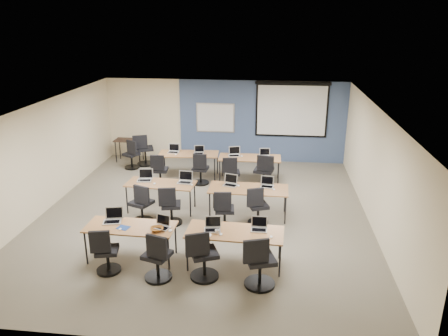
# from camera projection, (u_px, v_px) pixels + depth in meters

# --- Properties ---
(floor) EXTENTS (8.00, 9.00, 0.02)m
(floor) POSITION_uv_depth(u_px,v_px,m) (204.00, 215.00, 10.82)
(floor) COLOR #6B6354
(floor) RESTS_ON ground
(ceiling) EXTENTS (8.00, 9.00, 0.02)m
(ceiling) POSITION_uv_depth(u_px,v_px,m) (202.00, 107.00, 9.93)
(ceiling) COLOR white
(ceiling) RESTS_ON ground
(wall_back) EXTENTS (8.00, 0.04, 2.70)m
(wall_back) POSITION_uv_depth(u_px,v_px,m) (225.00, 121.00, 14.60)
(wall_back) COLOR beige
(wall_back) RESTS_ON ground
(wall_front) EXTENTS (8.00, 0.04, 2.70)m
(wall_front) POSITION_uv_depth(u_px,v_px,m) (151.00, 264.00, 6.16)
(wall_front) COLOR beige
(wall_front) RESTS_ON ground
(wall_left) EXTENTS (0.04, 9.00, 2.70)m
(wall_left) POSITION_uv_depth(u_px,v_px,m) (44.00, 157.00, 10.82)
(wall_left) COLOR beige
(wall_left) RESTS_ON ground
(wall_right) EXTENTS (0.04, 9.00, 2.70)m
(wall_right) POSITION_uv_depth(u_px,v_px,m) (376.00, 170.00, 9.94)
(wall_right) COLOR beige
(wall_right) RESTS_ON ground
(blue_accent_panel) EXTENTS (5.50, 0.04, 2.70)m
(blue_accent_panel) POSITION_uv_depth(u_px,v_px,m) (262.00, 122.00, 14.43)
(blue_accent_panel) COLOR #3D5977
(blue_accent_panel) RESTS_ON wall_back
(whiteboard) EXTENTS (1.28, 0.03, 0.98)m
(whiteboard) POSITION_uv_depth(u_px,v_px,m) (215.00, 118.00, 14.53)
(whiteboard) COLOR beige
(whiteboard) RESTS_ON wall_back
(projector_screen) EXTENTS (2.40, 0.10, 1.82)m
(projector_screen) POSITION_uv_depth(u_px,v_px,m) (292.00, 107.00, 14.09)
(projector_screen) COLOR black
(projector_screen) RESTS_ON wall_back
(training_table_front_left) EXTENTS (1.78, 0.74, 0.73)m
(training_table_front_left) POSITION_uv_depth(u_px,v_px,m) (131.00, 228.00, 8.65)
(training_table_front_left) COLOR olive
(training_table_front_left) RESTS_ON floor
(training_table_front_right) EXTENTS (1.88, 0.78, 0.73)m
(training_table_front_right) POSITION_uv_depth(u_px,v_px,m) (235.00, 233.00, 8.44)
(training_table_front_right) COLOR #8F5C2B
(training_table_front_right) RESTS_ON floor
(training_table_mid_left) EXTENTS (1.71, 0.71, 0.73)m
(training_table_mid_left) POSITION_uv_depth(u_px,v_px,m) (161.00, 185.00, 10.87)
(training_table_mid_left) COLOR #A57B45
(training_table_mid_left) RESTS_ON floor
(training_table_mid_right) EXTENTS (1.91, 0.80, 0.73)m
(training_table_mid_right) POSITION_uv_depth(u_px,v_px,m) (248.00, 190.00, 10.54)
(training_table_mid_right) COLOR #A67C43
(training_table_mid_right) RESTS_ON floor
(training_table_back_left) EXTENTS (1.80, 0.75, 0.73)m
(training_table_back_left) POSITION_uv_depth(u_px,v_px,m) (189.00, 155.00, 13.20)
(training_table_back_left) COLOR #A45B30
(training_table_back_left) RESTS_ON floor
(training_table_back_right) EXTENTS (1.82, 0.76, 0.73)m
(training_table_back_right) POSITION_uv_depth(u_px,v_px,m) (250.00, 159.00, 12.84)
(training_table_back_right) COLOR #A65D2B
(training_table_back_right) RESTS_ON floor
(laptop_0) EXTENTS (0.36, 0.30, 0.27)m
(laptop_0) POSITION_uv_depth(u_px,v_px,m) (113.00, 218.00, 8.82)
(laptop_0) COLOR #B3B3C1
(laptop_0) RESTS_ON training_table_front_left
(mouse_0) EXTENTS (0.06, 0.09, 0.03)m
(mouse_0) POSITION_uv_depth(u_px,v_px,m) (120.00, 229.00, 8.49)
(mouse_0) COLOR white
(mouse_0) RESTS_ON training_table_front_left
(task_chair_0) EXTENTS (0.47, 0.47, 0.95)m
(task_chair_0) POSITION_uv_depth(u_px,v_px,m) (106.00, 255.00, 8.26)
(task_chair_0) COLOR black
(task_chair_0) RESTS_ON floor
(laptop_1) EXTENTS (0.30, 0.26, 0.23)m
(laptop_1) POSITION_uv_depth(u_px,v_px,m) (162.00, 224.00, 8.57)
(laptop_1) COLOR #A7A7A9
(laptop_1) RESTS_ON training_table_front_left
(mouse_1) EXTENTS (0.07, 0.11, 0.04)m
(mouse_1) POSITION_uv_depth(u_px,v_px,m) (170.00, 231.00, 8.43)
(mouse_1) COLOR white
(mouse_1) RESTS_ON training_table_front_left
(task_chair_1) EXTENTS (0.53, 0.51, 1.00)m
(task_chair_1) POSITION_uv_depth(u_px,v_px,m) (157.00, 260.00, 8.03)
(task_chair_1) COLOR black
(task_chair_1) RESTS_ON floor
(laptop_2) EXTENTS (0.32, 0.27, 0.24)m
(laptop_2) POSITION_uv_depth(u_px,v_px,m) (213.00, 227.00, 8.48)
(laptop_2) COLOR #A5A5A8
(laptop_2) RESTS_ON training_table_front_right
(mouse_2) EXTENTS (0.07, 0.10, 0.04)m
(mouse_2) POSITION_uv_depth(u_px,v_px,m) (221.00, 234.00, 8.29)
(mouse_2) COLOR white
(mouse_2) RESTS_ON training_table_front_right
(task_chair_2) EXTENTS (0.57, 0.54, 1.02)m
(task_chair_2) POSITION_uv_depth(u_px,v_px,m) (203.00, 259.00, 8.06)
(task_chair_2) COLOR black
(task_chair_2) RESTS_ON floor
(laptop_3) EXTENTS (0.31, 0.27, 0.24)m
(laptop_3) POSITION_uv_depth(u_px,v_px,m) (259.00, 227.00, 8.48)
(laptop_3) COLOR #AEAEAE
(laptop_3) RESTS_ON training_table_front_right
(mouse_3) EXTENTS (0.08, 0.10, 0.03)m
(mouse_3) POSITION_uv_depth(u_px,v_px,m) (271.00, 237.00, 8.19)
(mouse_3) COLOR white
(mouse_3) RESTS_ON training_table_front_right
(task_chair_3) EXTENTS (0.59, 0.57, 1.04)m
(task_chair_3) POSITION_uv_depth(u_px,v_px,m) (259.00, 266.00, 7.81)
(task_chair_3) COLOR black
(task_chair_3) RESTS_ON floor
(laptop_4) EXTENTS (0.36, 0.31, 0.27)m
(laptop_4) POSITION_uv_depth(u_px,v_px,m) (145.00, 178.00, 11.02)
(laptop_4) COLOR #BABABE
(laptop_4) RESTS_ON training_table_mid_left
(mouse_4) EXTENTS (0.07, 0.11, 0.03)m
(mouse_4) POSITION_uv_depth(u_px,v_px,m) (155.00, 184.00, 10.78)
(mouse_4) COLOR white
(mouse_4) RESTS_ON training_table_mid_left
(task_chair_4) EXTENTS (0.55, 0.52, 1.00)m
(task_chair_4) POSITION_uv_depth(u_px,v_px,m) (142.00, 207.00, 10.26)
(task_chair_4) COLOR black
(task_chair_4) RESTS_ON floor
(laptop_5) EXTENTS (0.35, 0.30, 0.27)m
(laptop_5) POSITION_uv_depth(u_px,v_px,m) (185.00, 180.00, 10.89)
(laptop_5) COLOR silver
(laptop_5) RESTS_ON training_table_mid_left
(mouse_5) EXTENTS (0.06, 0.09, 0.03)m
(mouse_5) POSITION_uv_depth(u_px,v_px,m) (192.00, 185.00, 10.71)
(mouse_5) COLOR white
(mouse_5) RESTS_ON training_table_mid_left
(task_chair_5) EXTENTS (0.49, 0.49, 0.98)m
(task_chair_5) POSITION_uv_depth(u_px,v_px,m) (170.00, 209.00, 10.20)
(task_chair_5) COLOR black
(task_chair_5) RESTS_ON floor
(laptop_6) EXTENTS (0.34, 0.29, 0.25)m
(laptop_6) POSITION_uv_depth(u_px,v_px,m) (231.00, 182.00, 10.72)
(laptop_6) COLOR #ABABAB
(laptop_6) RESTS_ON training_table_mid_right
(mouse_6) EXTENTS (0.08, 0.10, 0.03)m
(mouse_6) POSITION_uv_depth(u_px,v_px,m) (239.00, 186.00, 10.65)
(mouse_6) COLOR white
(mouse_6) RESTS_ON training_table_mid_right
(task_chair_6) EXTENTS (0.49, 0.49, 0.97)m
(task_chair_6) POSITION_uv_depth(u_px,v_px,m) (224.00, 213.00, 9.97)
(task_chair_6) COLOR black
(task_chair_6) RESTS_ON floor
(laptop_7) EXTENTS (0.32, 0.27, 0.24)m
(laptop_7) POSITION_uv_depth(u_px,v_px,m) (267.00, 184.00, 10.62)
(laptop_7) COLOR #B4B4B6
(laptop_7) RESTS_ON training_table_mid_right
(mouse_7) EXTENTS (0.08, 0.10, 0.03)m
(mouse_7) POSITION_uv_depth(u_px,v_px,m) (274.00, 189.00, 10.43)
(mouse_7) COLOR white
(mouse_7) RESTS_ON training_table_mid_right
(task_chair_7) EXTENTS (0.50, 0.48, 0.97)m
(task_chair_7) POSITION_uv_depth(u_px,v_px,m) (257.00, 209.00, 10.20)
(task_chair_7) COLOR black
(task_chair_7) RESTS_ON floor
(laptop_8) EXTENTS (0.33, 0.28, 0.25)m
(laptop_8) POSITION_uv_depth(u_px,v_px,m) (174.00, 150.00, 13.28)
(laptop_8) COLOR #B5B5BD
(laptop_8) RESTS_ON training_table_back_left
(mouse_8) EXTENTS (0.06, 0.09, 0.03)m
(mouse_8) POSITION_uv_depth(u_px,v_px,m) (176.00, 154.00, 13.05)
(mouse_8) COLOR white
(mouse_8) RESTS_ON training_table_back_left
(task_chair_8) EXTENTS (0.49, 0.49, 0.97)m
(task_chair_8) POSITION_uv_depth(u_px,v_px,m) (159.00, 173.00, 12.54)
(task_chair_8) COLOR black
(task_chair_8) RESTS_ON floor
(laptop_9) EXTENTS (0.30, 0.26, 0.23)m
(laptop_9) POSITION_uv_depth(u_px,v_px,m) (199.00, 152.00, 13.18)
(laptop_9) COLOR #B4B3BB
(laptop_9) RESTS_ON training_table_back_left
(mouse_9) EXTENTS (0.06, 0.09, 0.03)m
(mouse_9) POSITION_uv_depth(u_px,v_px,m) (205.00, 155.00, 12.99)
(mouse_9) COLOR white
(mouse_9) RESTS_ON training_table_back_left
(task_chair_9) EXTENTS (0.49, 0.49, 0.97)m
(task_chair_9) POSITION_uv_depth(u_px,v_px,m) (200.00, 171.00, 12.65)
(task_chair_9) COLOR black
(task_chair_9) RESTS_ON floor
(laptop_10) EXTENTS (0.34, 0.29, 0.26)m
(laptop_10) POSITION_uv_depth(u_px,v_px,m) (234.00, 153.00, 12.97)
(laptop_10) COLOR #A7A7AA
(laptop_10) RESTS_ON training_table_back_right
(mouse_10) EXTENTS (0.08, 0.10, 0.03)m
(mouse_10) POSITION_uv_depth(u_px,v_px,m) (242.00, 156.00, 12.89)
(mouse_10) COLOR white
(mouse_10) RESTS_ON training_table_back_right
(task_chair_10) EXTENTS (0.50, 0.50, 0.98)m
(task_chair_10) POSITION_uv_depth(u_px,v_px,m) (231.00, 176.00, 12.28)
(task_chair_10) COLOR black
(task_chair_10) RESTS_ON floor
(laptop_11) EXTENTS (0.31, 0.27, 0.24)m
(laptop_11) POSITION_uv_depth(u_px,v_px,m) (265.00, 155.00, 12.87)
(laptop_11) COLOR #ADAEBB
(laptop_11) RESTS_ON training_table_back_right
(mouse_11) EXTENTS (0.08, 0.11, 0.04)m
(mouse_11) POSITION_uv_depth(u_px,v_px,m) (271.00, 158.00, 12.75)
(mouse_11) COLOR white
(mouse_11) RESTS_ON training_table_back_right
(task_chair_11) EXTENTS (0.58, 0.58, 1.05)m
(task_chair_11) POSITION_uv_depth(u_px,v_px,m) (264.00, 175.00, 12.28)
(task_chair_11) COLOR black
(task_chair_11) RESTS_ON floor
(blue_mousepad) EXTENTS (0.28, 0.25, 0.01)m
(blue_mousepad) POSITION_uv_depth(u_px,v_px,m) (123.00, 228.00, 8.56)
(blue_mousepad) COLOR navy
(blue_mousepad) RESTS_ON training_table_front_left
(snack_bowl) EXTENTS (0.37, 0.37, 0.07)m
(snack_bowl) POSITION_uv_depth(u_px,v_px,m) (157.00, 229.00, 8.44)
(snack_bowl) COLOR olive
(snack_bowl) RESTS_ON training_table_front_left
(snack_plate) EXTENTS (0.18, 0.18, 0.01)m
(snack_plate) POSITION_uv_depth(u_px,v_px,m) (207.00, 235.00, 8.26)
(snack_plate) COLOR white
(snack_plate) RESTS_ON training_table_front_right
(coffee_cup) EXTENTS (0.09, 0.09, 0.06)m
(coffee_cup) POSITION_uv_depth(u_px,v_px,m) (217.00, 232.00, 8.31)
(coffee_cup) COLOR white
(coffee_cup) RESTS_ON snack_plate
(utility_table) EXTENTS (0.93, 0.51, 0.75)m
(utility_table) POSITION_uv_depth(u_px,v_px,m) (129.00, 142.00, 14.61)
(utility_table) COLOR black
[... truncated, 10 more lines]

